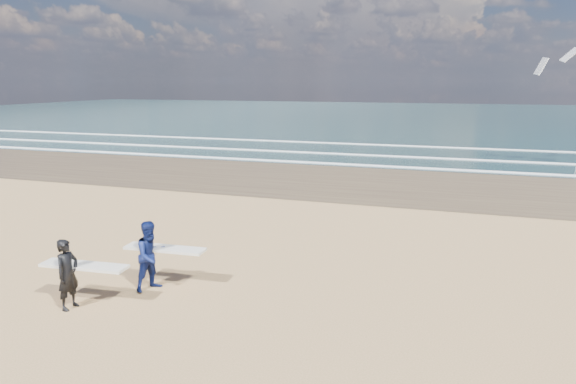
% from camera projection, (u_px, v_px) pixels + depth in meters
% --- Properties ---
extents(ocean, '(220.00, 100.00, 0.02)m').
position_uv_depth(ocean, '(543.00, 119.00, 73.72)').
color(ocean, '#183436').
rests_on(ocean, ground).
extents(surfer_near, '(2.23, 1.03, 1.74)m').
position_uv_depth(surfer_near, '(70.00, 273.00, 12.32)').
color(surfer_near, black).
rests_on(surfer_near, ground).
extents(surfer_far, '(2.23, 1.24, 1.86)m').
position_uv_depth(surfer_far, '(152.00, 255.00, 13.43)').
color(surfer_far, '#0E194F').
rests_on(surfer_far, ground).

